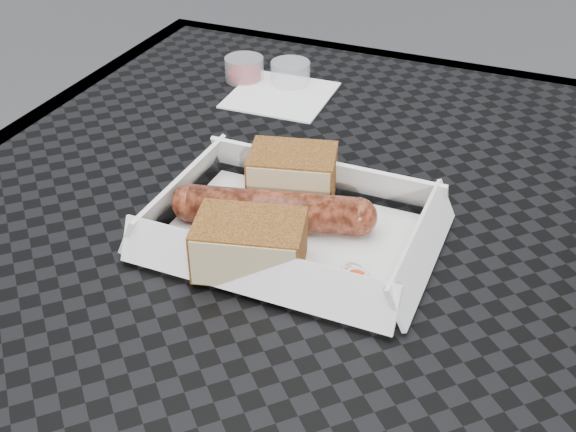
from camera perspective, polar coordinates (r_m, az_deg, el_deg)
The scene contains 9 objects.
patio_table at distance 0.74m, azimuth 3.23°, elevation -3.78°, with size 0.80×0.80×0.74m.
food_tray at distance 0.65m, azimuth 0.34°, elevation -1.57°, with size 0.22×0.15×0.00m, color white.
bratwurst at distance 0.65m, azimuth -1.20°, elevation 0.49°, with size 0.18×0.07×0.03m.
bread_near at distance 0.68m, azimuth 0.35°, elevation 3.20°, with size 0.08×0.06×0.05m, color brown.
bread_far at distance 0.60m, azimuth -3.05°, elevation -2.29°, with size 0.09×0.06×0.05m, color brown.
veg_garnish at distance 0.59m, azimuth 4.92°, elevation -5.27°, with size 0.03×0.03×0.00m.
napkin at distance 0.91m, azimuth -0.58°, elevation 9.54°, with size 0.12×0.12×0.00m, color white.
condiment_cup_sauce at distance 0.95m, azimuth -3.47°, elevation 11.52°, with size 0.05×0.05×0.03m, color maroon.
condiment_cup_empty at distance 0.94m, azimuth 0.19°, elevation 11.21°, with size 0.05×0.05×0.03m, color silver.
Camera 1 is at (0.19, -0.55, 1.13)m, focal length 45.00 mm.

